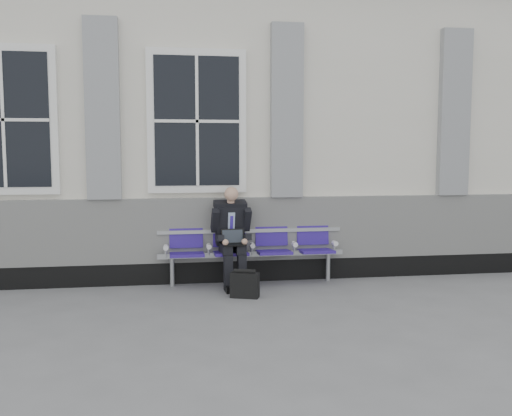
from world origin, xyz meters
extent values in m
plane|color=slate|center=(0.00, 0.00, 0.00)|extent=(70.00, 70.00, 0.00)
cube|color=silver|center=(0.00, 3.50, 2.10)|extent=(14.00, 4.00, 4.20)
cube|color=gray|center=(0.00, 3.50, 4.32)|extent=(14.40, 4.40, 0.24)
cube|color=black|center=(0.00, 1.47, 0.15)|extent=(14.00, 0.10, 0.30)
cube|color=silver|center=(0.00, 1.46, 0.75)|extent=(14.00, 0.08, 0.90)
cube|color=gray|center=(-0.90, 1.44, 2.40)|extent=(0.45, 0.14, 2.40)
cube|color=gray|center=(1.60, 1.44, 2.40)|extent=(0.45, 0.14, 2.40)
cube|color=gray|center=(4.10, 1.44, 2.40)|extent=(0.45, 0.14, 2.40)
cube|color=white|center=(-2.15, 1.46, 2.25)|extent=(1.35, 0.10, 1.95)
cube|color=black|center=(-2.15, 1.41, 2.25)|extent=(1.15, 0.02, 1.75)
cube|color=white|center=(0.35, 1.46, 2.25)|extent=(1.35, 0.10, 1.95)
cube|color=black|center=(0.35, 1.41, 2.25)|extent=(1.15, 0.02, 1.75)
cube|color=#9EA0A3|center=(1.08, 1.30, 0.42)|extent=(2.60, 0.07, 0.07)
cube|color=#9EA0A3|center=(1.08, 1.42, 0.73)|extent=(2.60, 0.05, 0.05)
cylinder|color=#9EA0A3|center=(-0.02, 1.30, 0.20)|extent=(0.06, 0.06, 0.39)
cylinder|color=#9EA0A3|center=(2.18, 1.30, 0.20)|extent=(0.06, 0.06, 0.39)
cube|color=navy|center=(0.18, 1.22, 0.45)|extent=(0.46, 0.42, 0.07)
cube|color=navy|center=(0.18, 1.43, 0.71)|extent=(0.46, 0.10, 0.40)
cube|color=navy|center=(0.78, 1.22, 0.45)|extent=(0.46, 0.42, 0.07)
cube|color=navy|center=(0.78, 1.43, 0.71)|extent=(0.46, 0.10, 0.40)
cube|color=navy|center=(1.38, 1.22, 0.45)|extent=(0.46, 0.42, 0.07)
cube|color=navy|center=(1.38, 1.43, 0.71)|extent=(0.46, 0.10, 0.40)
cube|color=navy|center=(1.98, 1.22, 0.45)|extent=(0.46, 0.42, 0.07)
cube|color=navy|center=(1.98, 1.43, 0.71)|extent=(0.46, 0.10, 0.40)
cylinder|color=white|center=(-0.10, 1.25, 0.55)|extent=(0.07, 0.12, 0.07)
cylinder|color=white|center=(0.48, 1.25, 0.55)|extent=(0.07, 0.12, 0.07)
cylinder|color=white|center=(1.08, 1.25, 0.55)|extent=(0.07, 0.12, 0.07)
cylinder|color=white|center=(1.68, 1.25, 0.55)|extent=(0.07, 0.12, 0.07)
cylinder|color=white|center=(2.26, 1.25, 0.55)|extent=(0.07, 0.12, 0.07)
cube|color=black|center=(0.72, 0.87, 0.04)|extent=(0.12, 0.24, 0.08)
cube|color=black|center=(0.90, 0.88, 0.04)|extent=(0.12, 0.24, 0.08)
cube|color=black|center=(0.72, 0.93, 0.25)|extent=(0.12, 0.13, 0.47)
cube|color=black|center=(0.90, 0.94, 0.25)|extent=(0.12, 0.13, 0.47)
cube|color=black|center=(0.70, 1.13, 0.53)|extent=(0.16, 0.42, 0.13)
cube|color=black|center=(0.89, 1.14, 0.53)|extent=(0.16, 0.42, 0.13)
cube|color=black|center=(0.78, 1.32, 0.84)|extent=(0.41, 0.34, 0.58)
cube|color=#B1C8E8|center=(0.79, 1.21, 0.86)|extent=(0.10, 0.09, 0.33)
cube|color=#3924AC|center=(0.79, 1.20, 0.84)|extent=(0.05, 0.08, 0.27)
cube|color=black|center=(0.78, 1.29, 1.11)|extent=(0.45, 0.25, 0.13)
cylinder|color=tan|center=(0.79, 1.25, 1.18)|extent=(0.10, 0.10, 0.09)
sphere|color=tan|center=(0.79, 1.19, 1.27)|extent=(0.19, 0.19, 0.19)
cube|color=black|center=(0.57, 1.21, 0.91)|extent=(0.11, 0.27, 0.34)
cube|color=black|center=(1.01, 1.24, 0.91)|extent=(0.11, 0.27, 0.34)
cube|color=black|center=(0.62, 1.05, 0.69)|extent=(0.10, 0.29, 0.13)
cube|color=black|center=(0.98, 1.07, 0.69)|extent=(0.10, 0.29, 0.13)
sphere|color=tan|center=(0.68, 0.93, 0.65)|extent=(0.08, 0.08, 0.08)
sphere|color=tan|center=(0.94, 0.94, 0.65)|extent=(0.08, 0.08, 0.08)
cube|color=black|center=(0.80, 1.01, 0.61)|extent=(0.32, 0.23, 0.02)
cube|color=black|center=(0.80, 1.11, 0.70)|extent=(0.31, 0.10, 0.19)
cube|color=black|center=(0.80, 1.11, 0.70)|extent=(0.28, 0.08, 0.17)
cube|color=black|center=(0.89, 0.56, 0.16)|extent=(0.39, 0.26, 0.32)
cylinder|color=black|center=(0.89, 0.56, 0.34)|extent=(0.28, 0.15, 0.06)
camera|label=1|loc=(-0.05, -6.44, 1.85)|focal=40.00mm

